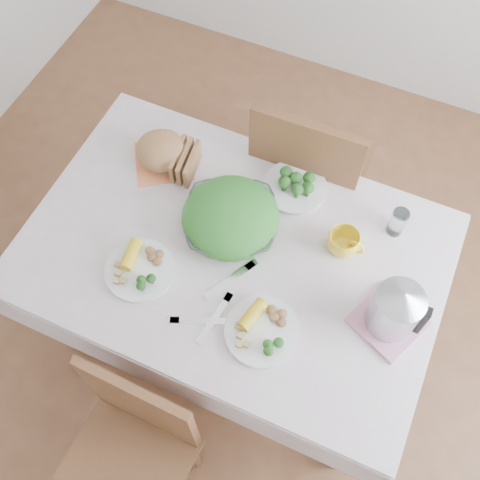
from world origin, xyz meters
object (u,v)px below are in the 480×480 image
at_px(dining_table, 234,293).
at_px(dinner_plate_left, 140,270).
at_px(chair_near, 124,470).
at_px(salad_bowl, 231,221).
at_px(chair_far, 311,174).
at_px(yellow_mug, 343,242).
at_px(electric_kettle, 396,309).
at_px(dinner_plate_right, 262,331).

height_order(dining_table, dinner_plate_left, dinner_plate_left).
bearing_deg(chair_near, salad_bowl, 90.64).
xyz_separation_m(chair_far, dinner_plate_left, (-0.36, -0.86, 0.31)).
height_order(dining_table, chair_far, chair_far).
bearing_deg(salad_bowl, yellow_mug, 10.89).
xyz_separation_m(salad_bowl, yellow_mug, (0.40, 0.08, 0.01)).
bearing_deg(yellow_mug, salad_bowl, -169.11).
xyz_separation_m(salad_bowl, electric_kettle, (0.64, -0.13, 0.08)).
distance_m(chair_near, dinner_plate_left, 0.69).
bearing_deg(dining_table, dinner_plate_right, -48.06).
height_order(chair_near, salad_bowl, chair_near).
bearing_deg(dinner_plate_right, salad_bowl, 128.69).
distance_m(dinner_plate_left, dinner_plate_right, 0.48).
bearing_deg(dinner_plate_right, dinner_plate_left, 176.09).
xyz_separation_m(chair_far, dinner_plate_right, (0.12, -0.89, 0.31)).
bearing_deg(chair_near, chair_far, 85.24).
xyz_separation_m(dining_table, chair_far, (0.10, 0.65, 0.09)).
bearing_deg(yellow_mug, chair_far, 118.33).
xyz_separation_m(chair_near, dinner_plate_left, (-0.21, 0.59, 0.31)).
bearing_deg(dinner_plate_right, dining_table, 131.94).
xyz_separation_m(dining_table, yellow_mug, (0.36, 0.17, 0.43)).
bearing_deg(dinner_plate_left, electric_kettle, 11.49).
distance_m(chair_far, electric_kettle, 0.94).
bearing_deg(yellow_mug, dinner_plate_left, -148.60).
bearing_deg(dinner_plate_left, chair_far, 67.41).
xyz_separation_m(yellow_mug, electric_kettle, (0.23, -0.20, 0.07)).
bearing_deg(dining_table, yellow_mug, 25.06).
relative_size(chair_far, dinner_plate_left, 4.13).
bearing_deg(yellow_mug, dining_table, -154.94).
bearing_deg(dining_table, chair_far, 81.63).
bearing_deg(dining_table, electric_kettle, -3.63).
bearing_deg(dinner_plate_right, yellow_mug, 71.57).
height_order(dining_table, electric_kettle, electric_kettle).
height_order(salad_bowl, dinner_plate_left, salad_bowl).
relative_size(chair_near, dinner_plate_left, 3.71).
distance_m(chair_far, dinner_plate_right, 0.95).
height_order(dinner_plate_left, electric_kettle, electric_kettle).
xyz_separation_m(salad_bowl, dinner_plate_left, (-0.21, -0.30, -0.03)).
xyz_separation_m(chair_near, salad_bowl, (0.01, 0.89, 0.34)).
height_order(dining_table, dinner_plate_right, dinner_plate_right).
xyz_separation_m(chair_near, electric_kettle, (0.65, 0.76, 0.42)).
distance_m(salad_bowl, dinner_plate_left, 0.37).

